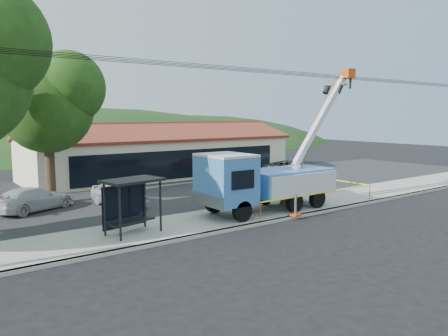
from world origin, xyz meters
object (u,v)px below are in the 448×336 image
at_px(car_silver, 119,207).
at_px(car_dark, 291,178).
at_px(utility_truck, 264,180).
at_px(leaning_pole, 315,130).
at_px(car_red, 249,185).
at_px(car_white, 34,212).
at_px(bus_shelter, 130,193).

xyz_separation_m(car_silver, car_dark, (16.32, 2.45, 0.00)).
height_order(utility_truck, leaning_pole, utility_truck).
bearing_deg(leaning_pole, car_red, 81.60).
relative_size(car_red, car_white, 0.90).
relative_size(car_silver, car_white, 0.91).
bearing_deg(utility_truck, car_red, 55.28).
xyz_separation_m(bus_shelter, car_silver, (1.96, 5.95, -1.90)).
bearing_deg(leaning_pole, car_silver, 150.36).
bearing_deg(car_white, bus_shelter, 172.02).
distance_m(utility_truck, car_white, 12.61).
distance_m(bus_shelter, car_white, 8.02).
height_order(utility_truck, bus_shelter, utility_truck).
height_order(bus_shelter, car_dark, bus_shelter).
bearing_deg(car_dark, utility_truck, -156.37).
distance_m(leaning_pole, car_silver, 12.28).
xyz_separation_m(bus_shelter, car_red, (13.04, 7.69, -1.90)).
bearing_deg(utility_truck, car_dark, 38.69).
relative_size(leaning_pole, car_dark, 1.60).
height_order(car_red, car_white, car_red).
xyz_separation_m(utility_truck, car_silver, (-5.63, 6.11, -1.83)).
height_order(leaning_pole, car_dark, leaning_pole).
bearing_deg(car_dark, leaning_pole, -143.02).
relative_size(car_red, car_dark, 0.83).
bearing_deg(car_dark, bus_shelter, -170.38).
xyz_separation_m(leaning_pole, bus_shelter, (-11.94, -0.27, -2.45)).
distance_m(car_silver, car_red, 11.21).
relative_size(utility_truck, car_white, 2.35).
bearing_deg(car_silver, car_dark, -1.29).
xyz_separation_m(leaning_pole, car_dark, (6.34, 8.13, -4.35)).
distance_m(utility_truck, car_silver, 8.51).
xyz_separation_m(bus_shelter, car_dark, (18.28, 8.40, -1.90)).
xyz_separation_m(utility_truck, leaning_pole, (4.35, 0.43, 2.52)).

